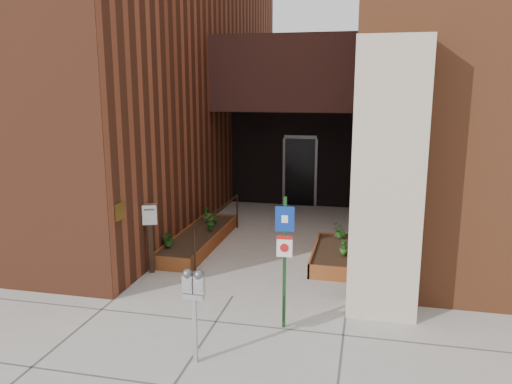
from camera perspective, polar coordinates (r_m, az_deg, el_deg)
The scene contains 15 objects.
ground at distance 9.07m, azimuth -2.72°, elevation -11.84°, with size 80.00×80.00×0.00m, color #9E9991.
architecture at distance 15.14m, azimuth 3.65°, elevation 16.93°, with size 20.00×14.60×10.00m.
planter_left at distance 11.88m, azimuth -6.49°, elevation -5.39°, with size 0.90×3.60×0.30m.
planter_right at distance 10.80m, azimuth 8.72°, elevation -7.23°, with size 0.80×2.20×0.30m.
handrail at distance 11.51m, azimuth -4.29°, elevation -2.73°, with size 0.04×3.34×0.90m.
parking_meter at distance 6.73m, azimuth -7.12°, elevation -11.15°, with size 0.29×0.14×1.33m.
sign_post at distance 7.53m, azimuth 3.28°, elevation -6.51°, with size 0.28×0.07×2.07m.
payment_dropbox at distance 10.07m, azimuth -12.01°, elevation -3.55°, with size 0.34×0.29×1.40m.
shrub_left_a at distance 10.90m, azimuth -9.93°, elevation -5.19°, with size 0.32×0.32×0.35m, color #1D5217.
shrub_left_b at distance 11.97m, azimuth -5.26°, elevation -3.46°, with size 0.21×0.21×0.37m, color #1E5D1A.
shrub_left_c at distance 12.74m, azimuth -5.68°, elevation -2.51°, with size 0.21×0.21×0.38m, color #245518.
shrub_left_d at distance 12.59m, azimuth -4.71°, elevation -2.70°, with size 0.19×0.19×0.36m, color #275B1A.
shrub_right_a at distance 10.36m, azimuth 10.03°, elevation -6.22°, with size 0.18×0.18×0.32m, color #29621C.
shrub_right_b at distance 10.88m, azimuth 10.03°, elevation -5.29°, with size 0.17×0.17×0.33m, color #18571C.
shrub_right_c at distance 11.47m, azimuth 9.56°, elevation -4.35°, with size 0.31×0.31×0.34m, color #225117.
Camera 1 is at (2.24, -7.99, 3.65)m, focal length 35.00 mm.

